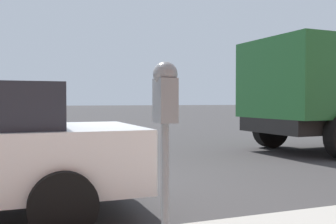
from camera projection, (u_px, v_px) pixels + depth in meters
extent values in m
plane|color=#3D3A3A|center=(28.00, 197.00, 5.25)|extent=(220.00, 220.00, 0.00)
cylinder|color=gray|center=(165.00, 186.00, 3.01)|extent=(0.06, 0.06, 0.98)
cube|color=gray|center=(165.00, 101.00, 2.99)|extent=(0.20, 0.14, 0.34)
sphere|color=gray|center=(165.00, 74.00, 2.98)|extent=(0.19, 0.19, 0.19)
cube|color=gold|center=(161.00, 106.00, 3.09)|extent=(0.01, 0.11, 0.12)
cube|color=black|center=(161.00, 91.00, 3.09)|extent=(0.01, 0.10, 0.08)
cylinder|color=black|center=(63.00, 205.00, 3.62)|extent=(0.22, 0.64, 0.64)
cylinder|color=black|center=(49.00, 173.00, 5.26)|extent=(0.22, 0.64, 0.64)
cube|color=#23602D|center=(304.00, 79.00, 9.66)|extent=(2.66, 2.42, 1.90)
cylinder|color=black|center=(271.00, 129.00, 10.86)|extent=(0.35, 1.05, 1.04)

